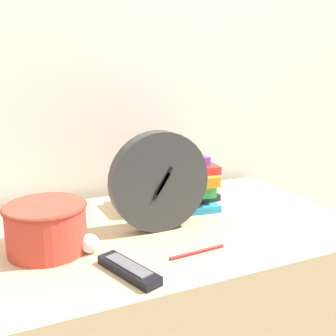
# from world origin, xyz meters

# --- Properties ---
(wall_back) EXTENTS (6.00, 0.04, 2.40)m
(wall_back) POSITION_xyz_m (0.00, 0.70, 1.20)
(wall_back) COLOR silver
(wall_back) RESTS_ON ground_plane
(desk_clock) EXTENTS (0.27, 0.05, 0.27)m
(desk_clock) POSITION_xyz_m (0.01, 0.30, 0.89)
(desk_clock) COLOR #333333
(desk_clock) RESTS_ON desk
(book_stack) EXTENTS (0.25, 0.21, 0.16)m
(book_stack) POSITION_xyz_m (0.14, 0.44, 0.83)
(book_stack) COLOR #2D9ED1
(book_stack) RESTS_ON desk
(basket) EXTENTS (0.20, 0.20, 0.12)m
(basket) POSITION_xyz_m (-0.28, 0.29, 0.82)
(basket) COLOR #C63D2D
(basket) RESTS_ON desk
(tv_remote) EXTENTS (0.10, 0.17, 0.02)m
(tv_remote) POSITION_xyz_m (-0.14, 0.11, 0.77)
(tv_remote) COLOR black
(tv_remote) RESTS_ON desk
(crumpled_paper_ball) EXTENTS (0.05, 0.05, 0.05)m
(crumpled_paper_ball) POSITION_xyz_m (-0.19, 0.24, 0.78)
(crumpled_paper_ball) COLOR white
(crumpled_paper_ball) RESTS_ON desk
(pen) EXTENTS (0.15, 0.02, 0.01)m
(pen) POSITION_xyz_m (0.04, 0.13, 0.76)
(pen) COLOR #B21E1E
(pen) RESTS_ON desk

